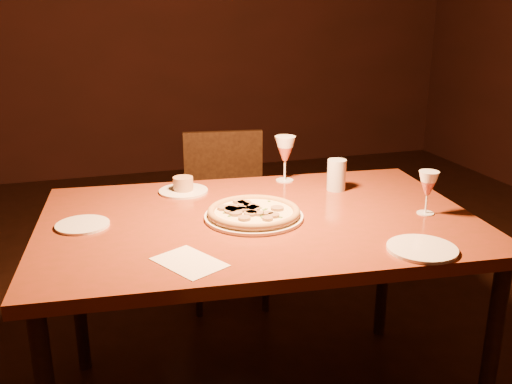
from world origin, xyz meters
name	(u,v)px	position (x,y,z in m)	size (l,w,h in m)	color
back_wall	(144,9)	(0.00, 3.50, 1.50)	(6.00, 0.04, 3.00)	#341410
dining_table	(258,236)	(-0.05, -0.06, 0.74)	(1.61, 1.12, 0.82)	maroon
chair_far	(226,207)	(0.08, 0.93, 0.50)	(0.49, 0.49, 0.89)	black
pizza_plate	(254,213)	(-0.07, -0.07, 0.84)	(0.35, 0.35, 0.04)	white
ramekin_saucer	(183,187)	(-0.25, 0.30, 0.84)	(0.20, 0.20, 0.06)	white
wine_glass_far	(285,159)	(0.19, 0.33, 0.91)	(0.09, 0.09, 0.19)	#AE5448
wine_glass_right	(427,193)	(0.54, -0.20, 0.90)	(0.07, 0.07, 0.16)	#AE5448
water_tumbler	(337,175)	(0.35, 0.15, 0.88)	(0.08, 0.08, 0.13)	silver
side_plate_left	(83,225)	(-0.65, 0.03, 0.82)	(0.18, 0.18, 0.01)	white
side_plate_near	(422,249)	(0.34, -0.49, 0.82)	(0.21, 0.21, 0.01)	white
menu_card	(189,262)	(-0.35, -0.36, 0.82)	(0.14, 0.21, 0.00)	white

